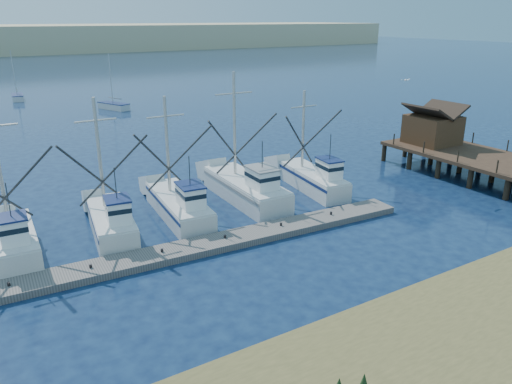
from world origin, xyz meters
TOP-DOWN VIEW (x-y plane):
  - ground at (0.00, 0.00)m, footprint 500.00×500.00m
  - floating_dock at (-6.41, 6.55)m, footprint 31.58×3.71m
  - timber_pier at (21.50, 8.46)m, footprint 7.00×20.00m
  - trawler_fleet at (-6.13, 11.69)m, footprint 31.36×9.38m
  - sailboat_near at (4.62, 56.86)m, footprint 3.67×5.61m
  - sailboat_far at (-6.53, 73.84)m, footprint 2.14×4.85m
  - flying_gull at (14.62, 9.60)m, footprint 0.93×0.17m

SIDE VIEW (x-z plane):
  - ground at x=0.00m, z-range 0.00..0.00m
  - floating_dock at x=-6.41m, z-range 0.00..0.42m
  - sailboat_near at x=4.62m, z-range -3.55..4.55m
  - sailboat_far at x=-6.53m, z-range -3.54..4.56m
  - trawler_fleet at x=-6.13m, z-range -3.84..5.80m
  - timber_pier at x=21.50m, z-range -1.43..6.57m
  - flying_gull at x=14.62m, z-range 8.40..8.57m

